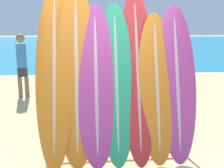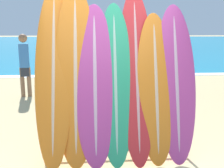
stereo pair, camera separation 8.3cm
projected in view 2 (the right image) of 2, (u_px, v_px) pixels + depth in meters
The scene contains 11 objects.
ocean_water at pixel (94, 42), 39.28m from camera, with size 120.00×60.00×0.01m.
surfboard_rack at pixel (116, 126), 3.75m from camera, with size 2.07×0.04×0.92m.
surfboard_slot_0 at pixel (54, 74), 3.62m from camera, with size 0.52×1.00×2.50m.
surfboard_slot_1 at pixel (76, 74), 3.63m from camera, with size 0.60×0.84×2.48m.
surfboard_slot_2 at pixel (95, 84), 3.63m from camera, with size 0.59×0.81×2.22m.
surfboard_slot_3 at pixel (115, 83), 3.66m from camera, with size 0.51×0.80×2.24m.
surfboard_slot_4 at pixel (137, 75), 3.70m from camera, with size 0.50×0.90×2.44m.
surfboard_slot_5 at pixel (156, 88), 3.68m from camera, with size 0.54×0.71×2.10m.
surfboard_slot_6 at pixel (176, 83), 3.71m from camera, with size 0.56×0.72×2.22m.
person_near_water at pixel (142, 65), 7.27m from camera, with size 0.27×0.21×1.60m.
person_mid_beach at pixel (24, 63), 7.20m from camera, with size 0.29×0.23×1.73m.
Camera 2 is at (-0.21, -2.98, 1.85)m, focal length 42.00 mm.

